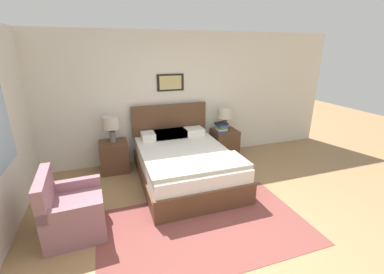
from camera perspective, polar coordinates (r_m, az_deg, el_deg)
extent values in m
plane|color=#99754C|center=(3.38, 9.56, -23.32)|extent=(16.00, 16.00, 0.00)
cube|color=silver|center=(5.36, -4.83, 8.65)|extent=(7.51, 0.06, 2.60)
cube|color=black|center=(5.27, -4.87, 11.97)|extent=(0.55, 0.02, 0.34)
cube|color=tan|center=(5.26, -4.83, 11.96)|extent=(0.45, 0.00, 0.27)
cube|color=brown|center=(3.64, 2.89, -19.35)|extent=(2.75, 1.64, 0.01)
cube|color=brown|center=(4.65, -1.46, -8.11)|extent=(1.55, 2.15, 0.28)
cube|color=brown|center=(3.70, 3.53, -12.60)|extent=(1.55, 0.06, 0.08)
cube|color=white|center=(4.52, -1.49, -4.88)|extent=(1.49, 2.06, 0.29)
cube|color=brown|center=(5.32, -4.93, 3.97)|extent=(1.55, 0.06, 0.62)
cube|color=#B2A893|center=(3.87, 1.52, -6.32)|extent=(1.52, 0.60, 0.06)
cube|color=white|center=(5.10, -8.28, 0.35)|extent=(0.52, 0.32, 0.14)
cube|color=white|center=(5.28, -0.31, 1.20)|extent=(0.52, 0.32, 0.14)
cube|color=tan|center=(5.18, -4.23, 0.79)|extent=(0.52, 0.32, 0.14)
cube|color=tan|center=(5.15, -5.48, 0.65)|extent=(0.52, 0.32, 0.14)
cube|color=#8E606B|center=(3.77, -24.42, -15.73)|extent=(0.74, 0.83, 0.43)
cube|color=#8E606B|center=(3.60, -30.02, -10.51)|extent=(0.16, 0.80, 0.42)
cube|color=#8E606B|center=(3.93, -24.86, -9.51)|extent=(0.71, 0.14, 0.14)
cube|color=#8E606B|center=(3.33, -25.25, -14.96)|extent=(0.71, 0.14, 0.14)
cube|color=brown|center=(5.18, -16.86, -4.16)|extent=(0.52, 0.49, 0.59)
sphere|color=#332D28|center=(4.88, -16.89, -3.52)|extent=(0.02, 0.02, 0.02)
cube|color=brown|center=(5.71, 7.22, -1.28)|extent=(0.52, 0.49, 0.59)
sphere|color=#332D28|center=(5.44, 8.47, -0.54)|extent=(0.02, 0.02, 0.02)
cylinder|color=slate|center=(5.05, -17.24, 0.06)|extent=(0.11, 0.11, 0.21)
cylinder|color=slate|center=(5.01, -17.39, 1.52)|extent=(0.02, 0.02, 0.06)
cylinder|color=beige|center=(4.97, -17.56, 3.10)|extent=(0.31, 0.31, 0.23)
cylinder|color=slate|center=(5.59, 7.26, 2.58)|extent=(0.11, 0.11, 0.21)
cylinder|color=slate|center=(5.55, 7.31, 3.92)|extent=(0.02, 0.02, 0.06)
cylinder|color=beige|center=(5.52, 7.38, 5.36)|extent=(0.31, 0.31, 0.23)
cube|color=#335693|center=(5.52, 6.49, 1.46)|extent=(0.24, 0.28, 0.04)
cube|color=beige|center=(5.51, 6.50, 1.80)|extent=(0.21, 0.24, 0.03)
cube|color=#4C7551|center=(5.50, 6.52, 2.14)|extent=(0.17, 0.24, 0.04)
cube|color=#335693|center=(5.49, 6.53, 2.53)|extent=(0.20, 0.25, 0.04)
cube|color=#232328|center=(5.47, 6.55, 2.95)|extent=(0.25, 0.26, 0.04)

